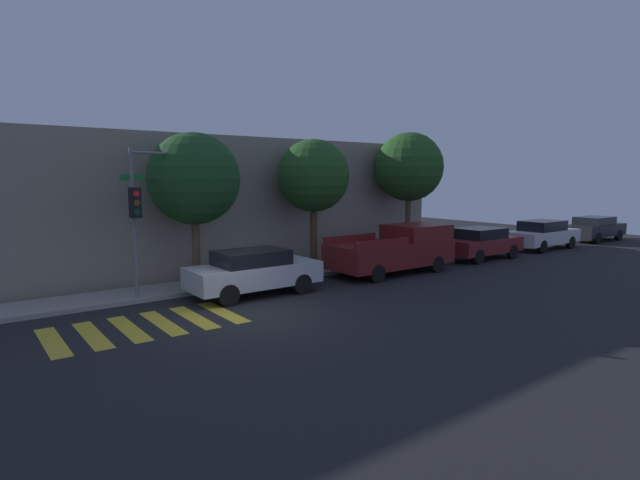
# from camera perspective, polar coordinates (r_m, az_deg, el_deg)

# --- Properties ---
(ground_plane) EXTENTS (60.00, 60.00, 0.00)m
(ground_plane) POSITION_cam_1_polar(r_m,az_deg,el_deg) (14.03, -8.02, -8.59)
(ground_plane) COLOR black
(sidewalk) EXTENTS (26.00, 1.87, 0.14)m
(sidewalk) POSITION_cam_1_polar(r_m,az_deg,el_deg) (17.65, -14.53, -5.24)
(sidewalk) COLOR gray
(sidewalk) RESTS_ON ground
(building_row) EXTENTS (26.00, 6.00, 5.37)m
(building_row) POSITION_cam_1_polar(r_m,az_deg,el_deg) (21.36, -19.18, 3.80)
(building_row) COLOR gray
(building_row) RESTS_ON ground
(crosswalk) EXTENTS (4.75, 2.60, 0.00)m
(crosswalk) POSITION_cam_1_polar(r_m,az_deg,el_deg) (13.77, -19.27, -9.22)
(crosswalk) COLOR gold
(crosswalk) RESTS_ON ground
(traffic_light_pole) EXTENTS (2.15, 0.56, 4.68)m
(traffic_light_pole) POSITION_cam_1_polar(r_m,az_deg,el_deg) (15.99, -19.15, 4.71)
(traffic_light_pole) COLOR slate
(traffic_light_pole) RESTS_ON ground
(sedan_near_corner) EXTENTS (4.27, 1.79, 1.48)m
(sedan_near_corner) POSITION_cam_1_polar(r_m,az_deg,el_deg) (16.26, -7.58, -3.57)
(sedan_near_corner) COLOR #B7BABF
(sedan_near_corner) RESTS_ON ground
(pickup_truck) EXTENTS (5.29, 2.14, 1.87)m
(pickup_truck) POSITION_cam_1_polar(r_m,az_deg,el_deg) (20.13, 8.66, -1.04)
(pickup_truck) COLOR maroon
(pickup_truck) RESTS_ON ground
(sedan_middle) EXTENTS (4.21, 1.83, 1.46)m
(sedan_middle) POSITION_cam_1_polar(r_m,az_deg,el_deg) (24.41, 17.89, -0.28)
(sedan_middle) COLOR maroon
(sedan_middle) RESTS_ON ground
(sedan_far_end) EXTENTS (4.60, 1.77, 1.52)m
(sedan_far_end) POSITION_cam_1_polar(r_m,az_deg,el_deg) (28.97, 24.11, 0.61)
(sedan_far_end) COLOR silver
(sedan_far_end) RESTS_ON ground
(sedan_tail_of_row) EXTENTS (4.47, 1.79, 1.46)m
(sedan_tail_of_row) POSITION_cam_1_polar(r_m,az_deg,el_deg) (34.14, 28.88, 1.21)
(sedan_tail_of_row) COLOR black
(sedan_tail_of_row) RESTS_ON ground
(tree_near_corner) EXTENTS (3.07, 3.07, 5.28)m
(tree_near_corner) POSITION_cam_1_polar(r_m,az_deg,el_deg) (17.27, -14.21, 6.75)
(tree_near_corner) COLOR brown
(tree_near_corner) RESTS_ON ground
(tree_midblock) EXTENTS (2.84, 2.84, 5.28)m
(tree_midblock) POSITION_cam_1_polar(r_m,az_deg,el_deg) (19.71, -0.75, 7.29)
(tree_midblock) COLOR #4C3823
(tree_midblock) RESTS_ON ground
(tree_far_end) EXTENTS (3.12, 3.12, 5.83)m
(tree_far_end) POSITION_cam_1_polar(r_m,az_deg,el_deg) (23.29, 10.14, 8.18)
(tree_far_end) COLOR brown
(tree_far_end) RESTS_ON ground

